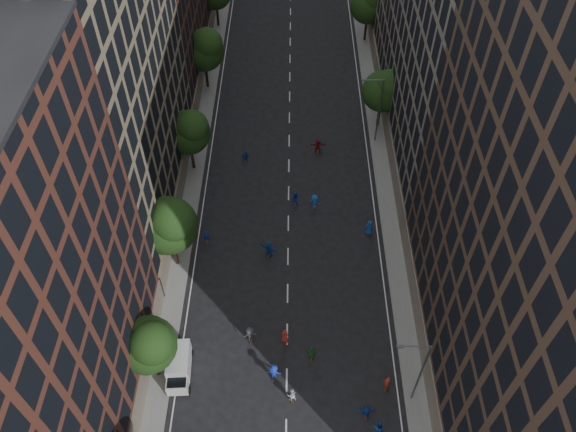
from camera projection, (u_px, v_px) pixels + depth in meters
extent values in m
plane|color=black|center=(289.00, 169.00, 66.20)|extent=(240.00, 240.00, 0.00)
cube|color=slate|center=(195.00, 127.00, 71.16)|extent=(4.00, 105.00, 0.15)
cube|color=slate|center=(384.00, 128.00, 71.03)|extent=(4.00, 105.00, 0.15)
cube|color=#7E6F53|center=(77.00, 69.00, 50.24)|extent=(14.00, 26.00, 34.00)
cube|color=#686156|center=(478.00, 23.00, 56.35)|extent=(14.00, 28.00, 33.00)
cylinder|color=black|center=(155.00, 364.00, 47.69)|extent=(0.36, 0.36, 3.70)
sphere|color=black|center=(148.00, 345.00, 45.16)|extent=(4.80, 4.80, 4.80)
sphere|color=black|center=(151.00, 343.00, 43.94)|extent=(3.60, 3.60, 3.60)
cylinder|color=black|center=(175.00, 251.00, 55.42)|extent=(0.36, 0.36, 4.22)
sphere|color=black|center=(168.00, 226.00, 52.54)|extent=(5.60, 5.60, 5.60)
sphere|color=black|center=(173.00, 220.00, 51.11)|extent=(4.20, 4.20, 4.20)
cylinder|color=black|center=(192.00, 156.00, 64.80)|extent=(0.36, 0.36, 3.87)
sphere|color=black|center=(188.00, 132.00, 62.16)|extent=(5.00, 5.00, 5.00)
sphere|color=black|center=(192.00, 127.00, 60.89)|extent=(3.75, 3.75, 3.75)
cylinder|color=black|center=(206.00, 75.00, 75.31)|extent=(0.36, 0.36, 4.05)
sphere|color=black|center=(203.00, 50.00, 72.55)|extent=(5.40, 5.40, 5.40)
sphere|color=black|center=(207.00, 43.00, 71.18)|extent=(4.05, 4.05, 4.05)
cylinder|color=black|center=(217.00, 15.00, 85.99)|extent=(0.36, 0.36, 3.78)
cylinder|color=black|center=(379.00, 114.00, 70.02)|extent=(0.36, 0.36, 3.74)
sphere|color=black|center=(382.00, 91.00, 67.47)|extent=(5.00, 5.00, 5.00)
sphere|color=black|center=(389.00, 85.00, 66.20)|extent=(3.75, 3.75, 3.75)
cylinder|color=black|center=(366.00, 28.00, 83.16)|extent=(0.36, 0.36, 3.96)
sphere|color=black|center=(368.00, 6.00, 80.45)|extent=(5.20, 5.20, 5.20)
cylinder|color=#595B60|center=(421.00, 374.00, 44.26)|extent=(0.18, 0.18, 9.00)
cylinder|color=#595B60|center=(415.00, 346.00, 40.88)|extent=(2.40, 0.12, 0.12)
cube|color=#595B60|center=(400.00, 347.00, 40.93)|extent=(0.50, 0.22, 0.15)
cylinder|color=#595B60|center=(379.00, 112.00, 66.07)|extent=(0.18, 0.18, 9.00)
cylinder|color=#595B60|center=(373.00, 80.00, 62.70)|extent=(2.40, 0.12, 0.12)
cube|color=#595B60|center=(363.00, 80.00, 62.74)|extent=(0.50, 0.22, 0.15)
cube|color=silver|center=(179.00, 361.00, 48.46)|extent=(2.05, 3.32, 1.97)
cube|color=silver|center=(178.00, 385.00, 47.43)|extent=(1.87, 1.53, 1.25)
cube|color=black|center=(177.00, 382.00, 46.99)|extent=(1.67, 1.25, 0.09)
cylinder|color=black|center=(168.00, 391.00, 47.67)|extent=(0.26, 0.69, 0.68)
cylinder|color=black|center=(189.00, 390.00, 47.73)|extent=(0.26, 0.69, 0.68)
cylinder|color=black|center=(172.00, 354.00, 49.98)|extent=(0.26, 0.69, 0.68)
cylinder|color=black|center=(192.00, 353.00, 50.03)|extent=(0.26, 0.69, 0.68)
imported|color=navy|center=(378.00, 427.00, 45.10)|extent=(0.92, 0.75, 1.77)
imported|color=#1634B9|center=(274.00, 372.00, 48.15)|extent=(1.31, 0.85, 1.91)
imported|color=#143DA7|center=(366.00, 412.00, 46.07)|extent=(1.43, 0.51, 1.53)
imported|color=#A9211C|center=(285.00, 336.00, 50.55)|extent=(0.97, 0.77, 1.73)
imported|color=maroon|center=(387.00, 383.00, 47.58)|extent=(0.71, 0.52, 1.78)
imported|color=silver|center=(292.00, 395.00, 46.94)|extent=(0.91, 0.77, 1.67)
imported|color=#403F44|center=(250.00, 335.00, 50.58)|extent=(1.32, 0.95, 1.85)
imported|color=#1E6528|center=(311.00, 354.00, 49.34)|extent=(1.13, 0.64, 1.82)
imported|color=#124495|center=(269.00, 250.00, 56.98)|extent=(1.86, 1.21, 1.92)
imported|color=navy|center=(369.00, 228.00, 58.88)|extent=(1.03, 0.77, 1.92)
imported|color=navy|center=(206.00, 237.00, 58.29)|extent=(0.60, 0.41, 1.61)
imported|color=#1634B4|center=(295.00, 199.00, 61.74)|extent=(1.01, 0.86, 1.83)
imported|color=blue|center=(314.00, 202.00, 61.39)|extent=(1.35, 1.04, 1.85)
imported|color=#1436A9|center=(246.00, 157.00, 66.27)|extent=(0.98, 0.43, 1.65)
imported|color=maroon|center=(318.00, 146.00, 67.40)|extent=(1.78, 0.60, 1.91)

